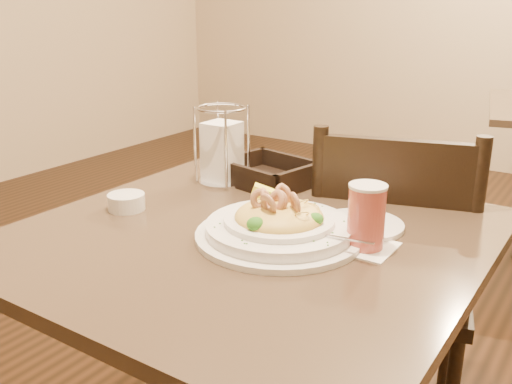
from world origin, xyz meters
The scene contains 8 objects.
main_table centered at (0.00, 0.00, 0.52)m, with size 0.90×0.90×0.76m.
dining_chair_near centered at (0.15, 0.46, 0.50)m, with size 0.52×0.52×0.93m.
pasta_bowl centered at (0.07, 0.00, 0.79)m, with size 0.37×0.33×0.11m.
drink_glass centered at (0.23, 0.05, 0.82)m, with size 0.11×0.11×0.13m.
bread_basket centered at (-0.14, 0.30, 0.78)m, with size 0.25×0.22×0.06m.
napkin_caddy centered at (-0.25, 0.24, 0.84)m, with size 0.13×0.13×0.20m.
side_plate centered at (0.18, 0.15, 0.76)m, with size 0.18×0.18×0.01m, color white.
butter_ramekin centered at (-0.31, -0.05, 0.78)m, with size 0.08×0.08×0.04m, color white.
Camera 1 is at (0.61, -0.90, 1.21)m, focal length 40.00 mm.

